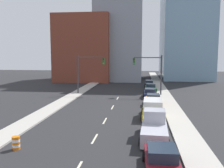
{
  "coord_description": "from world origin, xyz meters",
  "views": [
    {
      "loc": [
        3.76,
        -6.31,
        6.79
      ],
      "look_at": [
        -0.94,
        32.57,
        2.2
      ],
      "focal_mm": 40.0,
      "sensor_mm": 36.0,
      "label": 1
    }
  ],
  "objects_px": {
    "sedan_black": "(149,84)",
    "pickup_truck_silver": "(154,128)",
    "traffic_barrel": "(16,143)",
    "box_truck_yellow": "(153,109)",
    "sedan_orange": "(153,100)",
    "sedan_maroon": "(162,161)",
    "sedan_green": "(151,88)",
    "traffic_signal_left": "(85,69)",
    "sedan_navy": "(150,93)",
    "traffic_signal_right": "(153,69)"
  },
  "relations": [
    {
      "from": "sedan_orange",
      "to": "sedan_green",
      "type": "distance_m",
      "value": 13.23
    },
    {
      "from": "box_truck_yellow",
      "to": "sedan_green",
      "type": "height_order",
      "value": "box_truck_yellow"
    },
    {
      "from": "pickup_truck_silver",
      "to": "sedan_black",
      "type": "bearing_deg",
      "value": 91.87
    },
    {
      "from": "pickup_truck_silver",
      "to": "sedan_green",
      "type": "height_order",
      "value": "pickup_truck_silver"
    },
    {
      "from": "sedan_maroon",
      "to": "box_truck_yellow",
      "type": "distance_m",
      "value": 12.82
    },
    {
      "from": "traffic_signal_right",
      "to": "sedan_navy",
      "type": "relative_size",
      "value": 1.4
    },
    {
      "from": "sedan_maroon",
      "to": "sedan_navy",
      "type": "xyz_separation_m",
      "value": [
        0.06,
        26.01,
        -0.03
      ]
    },
    {
      "from": "traffic_signal_right",
      "to": "pickup_truck_silver",
      "type": "bearing_deg",
      "value": -92.06
    },
    {
      "from": "pickup_truck_silver",
      "to": "traffic_barrel",
      "type": "bearing_deg",
      "value": -157.7
    },
    {
      "from": "pickup_truck_silver",
      "to": "box_truck_yellow",
      "type": "distance_m",
      "value": 6.95
    },
    {
      "from": "traffic_signal_left",
      "to": "sedan_navy",
      "type": "distance_m",
      "value": 11.78
    },
    {
      "from": "sedan_green",
      "to": "traffic_signal_right",
      "type": "bearing_deg",
      "value": -89.76
    },
    {
      "from": "box_truck_yellow",
      "to": "sedan_orange",
      "type": "relative_size",
      "value": 1.21
    },
    {
      "from": "traffic_signal_left",
      "to": "sedan_black",
      "type": "height_order",
      "value": "traffic_signal_left"
    },
    {
      "from": "traffic_signal_left",
      "to": "sedan_navy",
      "type": "xyz_separation_m",
      "value": [
        11.0,
        -1.93,
        -3.73
      ]
    },
    {
      "from": "traffic_barrel",
      "to": "pickup_truck_silver",
      "type": "bearing_deg",
      "value": 19.61
    },
    {
      "from": "box_truck_yellow",
      "to": "sedan_navy",
      "type": "distance_m",
      "value": 13.2
    },
    {
      "from": "pickup_truck_silver",
      "to": "sedan_green",
      "type": "xyz_separation_m",
      "value": [
        0.58,
        26.92,
        -0.25
      ]
    },
    {
      "from": "sedan_navy",
      "to": "box_truck_yellow",
      "type": "bearing_deg",
      "value": -89.13
    },
    {
      "from": "traffic_signal_left",
      "to": "sedan_navy",
      "type": "height_order",
      "value": "traffic_signal_left"
    },
    {
      "from": "sedan_maroon",
      "to": "sedan_orange",
      "type": "xyz_separation_m",
      "value": [
        0.33,
        19.56,
        0.01
      ]
    },
    {
      "from": "traffic_signal_right",
      "to": "sedan_green",
      "type": "relative_size",
      "value": 1.44
    },
    {
      "from": "box_truck_yellow",
      "to": "sedan_black",
      "type": "distance_m",
      "value": 25.37
    },
    {
      "from": "traffic_barrel",
      "to": "box_truck_yellow",
      "type": "relative_size",
      "value": 0.17
    },
    {
      "from": "traffic_signal_left",
      "to": "traffic_signal_right",
      "type": "height_order",
      "value": "same"
    },
    {
      "from": "sedan_black",
      "to": "pickup_truck_silver",
      "type": "bearing_deg",
      "value": -89.66
    },
    {
      "from": "sedan_black",
      "to": "sedan_green",
      "type": "bearing_deg",
      "value": -87.59
    },
    {
      "from": "sedan_green",
      "to": "sedan_black",
      "type": "bearing_deg",
      "value": 89.0
    },
    {
      "from": "sedan_maroon",
      "to": "traffic_barrel",
      "type": "bearing_deg",
      "value": 166.04
    },
    {
      "from": "box_truck_yellow",
      "to": "sedan_orange",
      "type": "height_order",
      "value": "box_truck_yellow"
    },
    {
      "from": "pickup_truck_silver",
      "to": "sedan_black",
      "type": "xyz_separation_m",
      "value": [
        0.47,
        32.32,
        -0.21
      ]
    },
    {
      "from": "sedan_green",
      "to": "traffic_signal_left",
      "type": "bearing_deg",
      "value": -159.13
    },
    {
      "from": "traffic_signal_left",
      "to": "traffic_barrel",
      "type": "bearing_deg",
      "value": -88.27
    },
    {
      "from": "sedan_orange",
      "to": "sedan_navy",
      "type": "height_order",
      "value": "sedan_orange"
    },
    {
      "from": "pickup_truck_silver",
      "to": "sedan_navy",
      "type": "relative_size",
      "value": 1.2
    },
    {
      "from": "traffic_barrel",
      "to": "sedan_orange",
      "type": "xyz_separation_m",
      "value": [
        10.5,
        17.26,
        0.22
      ]
    },
    {
      "from": "traffic_signal_right",
      "to": "pickup_truck_silver",
      "type": "height_order",
      "value": "traffic_signal_right"
    },
    {
      "from": "traffic_signal_left",
      "to": "traffic_signal_right",
      "type": "relative_size",
      "value": 1.0
    },
    {
      "from": "traffic_barrel",
      "to": "sedan_maroon",
      "type": "distance_m",
      "value": 10.43
    },
    {
      "from": "sedan_maroon",
      "to": "pickup_truck_silver",
      "type": "height_order",
      "value": "pickup_truck_silver"
    },
    {
      "from": "traffic_signal_left",
      "to": "box_truck_yellow",
      "type": "height_order",
      "value": "traffic_signal_left"
    },
    {
      "from": "sedan_navy",
      "to": "sedan_green",
      "type": "xyz_separation_m",
      "value": [
        0.36,
        6.78,
        0.01
      ]
    },
    {
      "from": "traffic_signal_right",
      "to": "traffic_signal_left",
      "type": "bearing_deg",
      "value": 180.0
    },
    {
      "from": "traffic_signal_right",
      "to": "sedan_navy",
      "type": "height_order",
      "value": "traffic_signal_right"
    },
    {
      "from": "traffic_signal_left",
      "to": "sedan_maroon",
      "type": "bearing_deg",
      "value": -68.61
    },
    {
      "from": "traffic_signal_left",
      "to": "box_truck_yellow",
      "type": "relative_size",
      "value": 1.21
    },
    {
      "from": "pickup_truck_silver",
      "to": "sedan_black",
      "type": "height_order",
      "value": "pickup_truck_silver"
    },
    {
      "from": "traffic_signal_left",
      "to": "sedan_black",
      "type": "distance_m",
      "value": 15.66
    },
    {
      "from": "sedan_maroon",
      "to": "sedan_navy",
      "type": "bearing_deg",
      "value": 88.66
    },
    {
      "from": "pickup_truck_silver",
      "to": "sedan_maroon",
      "type": "bearing_deg",
      "value": -85.75
    }
  ]
}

